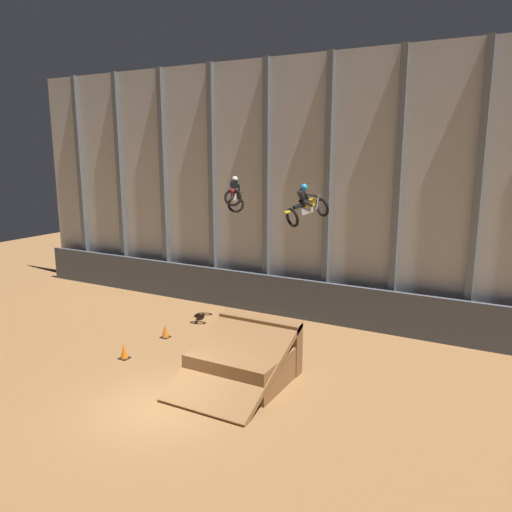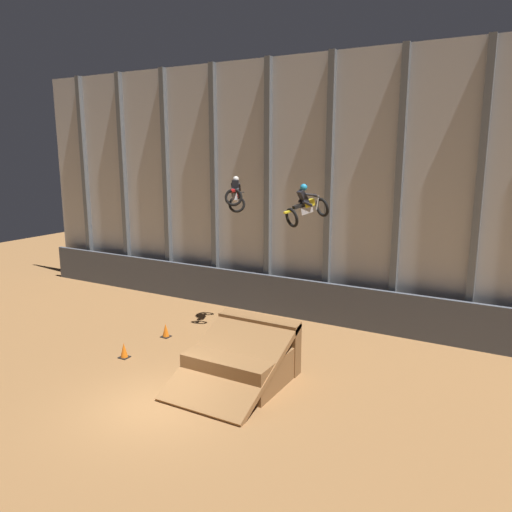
{
  "view_description": "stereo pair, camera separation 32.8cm",
  "coord_description": "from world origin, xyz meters",
  "px_view_note": "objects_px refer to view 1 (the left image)",
  "views": [
    {
      "loc": [
        9.31,
        -10.75,
        7.61
      ],
      "look_at": [
        0.22,
        5.96,
        3.62
      ],
      "focal_mm": 35.0,
      "sensor_mm": 36.0,
      "label": 1
    },
    {
      "loc": [
        9.59,
        -10.59,
        7.61
      ],
      "look_at": [
        0.22,
        5.96,
        3.62
      ],
      "focal_mm": 35.0,
      "sensor_mm": 36.0,
      "label": 2
    }
  ],
  "objects_px": {
    "traffic_cone_near_ramp": "(165,331)",
    "traffic_cone_arena_edge": "(124,351)",
    "dirt_ramp": "(245,359)",
    "rider_bike_left_air": "(235,196)",
    "hay_bale_trackside": "(234,332)",
    "rider_bike_right_air": "(306,207)"
  },
  "relations": [
    {
      "from": "rider_bike_left_air",
      "to": "traffic_cone_near_ramp",
      "type": "height_order",
      "value": "rider_bike_left_air"
    },
    {
      "from": "rider_bike_right_air",
      "to": "traffic_cone_arena_edge",
      "type": "relative_size",
      "value": 3.11
    },
    {
      "from": "traffic_cone_near_ramp",
      "to": "traffic_cone_arena_edge",
      "type": "height_order",
      "value": "same"
    },
    {
      "from": "rider_bike_right_air",
      "to": "dirt_ramp",
      "type": "bearing_deg",
      "value": -74.66
    },
    {
      "from": "traffic_cone_near_ramp",
      "to": "traffic_cone_arena_edge",
      "type": "relative_size",
      "value": 1.0
    },
    {
      "from": "rider_bike_left_air",
      "to": "traffic_cone_near_ramp",
      "type": "distance_m",
      "value": 6.37
    },
    {
      "from": "rider_bike_left_air",
      "to": "hay_bale_trackside",
      "type": "distance_m",
      "value": 5.69
    },
    {
      "from": "dirt_ramp",
      "to": "hay_bale_trackside",
      "type": "distance_m",
      "value": 3.76
    },
    {
      "from": "rider_bike_left_air",
      "to": "rider_bike_right_air",
      "type": "relative_size",
      "value": 1.0
    },
    {
      "from": "rider_bike_right_air",
      "to": "hay_bale_trackside",
      "type": "distance_m",
      "value": 6.18
    },
    {
      "from": "rider_bike_left_air",
      "to": "traffic_cone_arena_edge",
      "type": "relative_size",
      "value": 3.12
    },
    {
      "from": "rider_bike_right_air",
      "to": "traffic_cone_near_ramp",
      "type": "xyz_separation_m",
      "value": [
        -5.63,
        -1.44,
        -5.36
      ]
    },
    {
      "from": "traffic_cone_near_ramp",
      "to": "hay_bale_trackside",
      "type": "height_order",
      "value": "traffic_cone_near_ramp"
    },
    {
      "from": "rider_bike_left_air",
      "to": "rider_bike_right_air",
      "type": "bearing_deg",
      "value": -42.41
    },
    {
      "from": "dirt_ramp",
      "to": "traffic_cone_near_ramp",
      "type": "bearing_deg",
      "value": 160.66
    },
    {
      "from": "dirt_ramp",
      "to": "traffic_cone_near_ramp",
      "type": "relative_size",
      "value": 7.14
    },
    {
      "from": "rider_bike_left_air",
      "to": "dirt_ramp",
      "type": "bearing_deg",
      "value": -81.51
    },
    {
      "from": "hay_bale_trackside",
      "to": "dirt_ramp",
      "type": "bearing_deg",
      "value": -52.85
    },
    {
      "from": "dirt_ramp",
      "to": "hay_bale_trackside",
      "type": "bearing_deg",
      "value": 127.15
    },
    {
      "from": "traffic_cone_near_ramp",
      "to": "rider_bike_left_air",
      "type": "bearing_deg",
      "value": 52.94
    },
    {
      "from": "hay_bale_trackside",
      "to": "rider_bike_right_air",
      "type": "bearing_deg",
      "value": 2.64
    },
    {
      "from": "dirt_ramp",
      "to": "rider_bike_left_air",
      "type": "height_order",
      "value": "rider_bike_left_air"
    }
  ]
}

